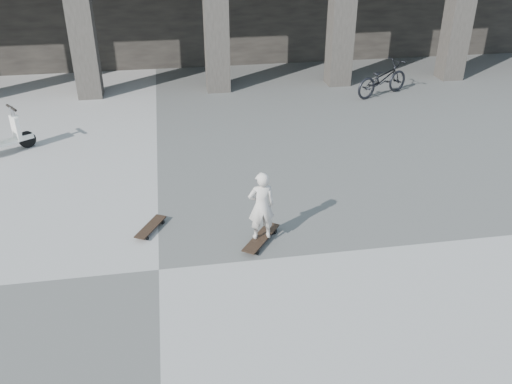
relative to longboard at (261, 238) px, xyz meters
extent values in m
plane|color=#4A4B48|center=(-1.64, -0.48, -0.08)|extent=(90.00, 90.00, 0.00)
cube|color=#302C28|center=(-3.42, 8.02, 1.92)|extent=(0.65, 0.65, 4.00)
cube|color=#302C28|center=(0.15, 8.02, 1.92)|extent=(0.65, 0.65, 4.00)
cube|color=#302C28|center=(3.72, 8.02, 1.92)|extent=(0.65, 0.65, 4.00)
cube|color=#302C28|center=(7.29, 8.02, 1.92)|extent=(0.65, 0.65, 4.00)
cube|color=black|center=(0.00, 0.00, 0.01)|extent=(0.74, 0.90, 0.02)
cube|color=#B2B2B7|center=(0.20, 0.27, -0.03)|extent=(0.19, 0.16, 0.03)
cube|color=#B2B2B7|center=(-0.20, -0.27, -0.03)|extent=(0.19, 0.16, 0.03)
cylinder|color=black|center=(0.12, 0.33, -0.04)|extent=(0.07, 0.07, 0.07)
cylinder|color=black|center=(0.28, 0.21, -0.04)|extent=(0.07, 0.07, 0.07)
cylinder|color=black|center=(-0.28, -0.21, -0.04)|extent=(0.07, 0.07, 0.07)
cylinder|color=black|center=(-0.12, -0.33, -0.04)|extent=(0.07, 0.07, 0.07)
cube|color=black|center=(-1.76, 0.63, 0.01)|extent=(0.54, 0.76, 0.02)
cube|color=#B2B2B7|center=(-1.63, 0.87, -0.03)|extent=(0.17, 0.13, 0.03)
cube|color=#B2B2B7|center=(-1.89, 0.40, -0.03)|extent=(0.17, 0.13, 0.03)
cylinder|color=black|center=(-1.71, 0.91, -0.04)|extent=(0.06, 0.07, 0.07)
cylinder|color=black|center=(-1.55, 0.83, -0.04)|extent=(0.06, 0.07, 0.07)
cylinder|color=black|center=(-1.96, 0.44, -0.04)|extent=(0.06, 0.07, 0.07)
cylinder|color=black|center=(-1.81, 0.36, -0.04)|extent=(0.06, 0.07, 0.07)
imported|color=#BDB5AB|center=(0.00, 0.00, 0.60)|extent=(0.44, 0.30, 1.15)
cylinder|color=black|center=(-4.46, 4.59, 0.11)|extent=(0.36, 0.28, 0.37)
cube|color=white|center=(-4.88, 4.32, 0.16)|extent=(0.59, 0.51, 0.06)
cube|color=white|center=(-4.62, 4.49, 0.43)|extent=(0.25, 0.31, 0.53)
cube|color=white|center=(-4.46, 4.59, 0.18)|extent=(0.30, 0.26, 0.11)
cylinder|color=#B2B2B7|center=(-4.62, 4.49, 0.77)|extent=(0.12, 0.12, 0.28)
cylinder|color=black|center=(-4.62, 4.49, 0.89)|extent=(0.30, 0.41, 0.06)
sphere|color=white|center=(-4.57, 4.52, 0.66)|extent=(0.11, 0.11, 0.11)
imported|color=black|center=(4.62, 6.76, 0.40)|extent=(1.91, 1.33, 0.95)
camera|label=1|loc=(-1.29, -7.19, 4.81)|focal=38.00mm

